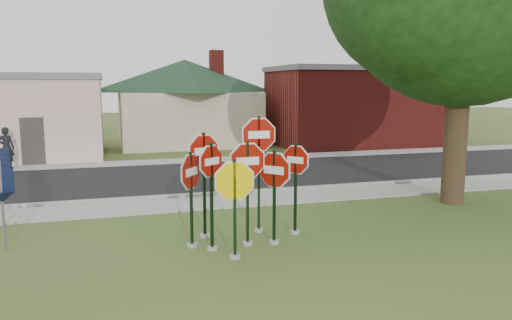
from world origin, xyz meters
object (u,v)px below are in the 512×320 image
object	(u,v)px
stop_sign_center	(247,178)
stop_sign_yellow	(235,196)
stop_sign_left	(211,183)
pedestrian	(6,148)

from	to	relation	value
stop_sign_center	stop_sign_yellow	distance (m)	0.95
stop_sign_center	stop_sign_left	xyz separation A→B (m)	(-0.85, -0.12, -0.05)
stop_sign_left	pedestrian	xyz separation A→B (m)	(-6.36, 12.98, -0.56)
pedestrian	stop_sign_center	bearing A→B (deg)	132.64
stop_sign_center	stop_sign_yellow	size ratio (longest dim) A/B	1.12
stop_sign_center	pedestrian	bearing A→B (deg)	119.29
stop_sign_yellow	stop_sign_left	world-z (taller)	stop_sign_left
stop_sign_center	pedestrian	size ratio (longest dim) A/B	1.40
stop_sign_center	pedestrian	distance (m)	14.76
pedestrian	stop_sign_left	bearing A→B (deg)	129.46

